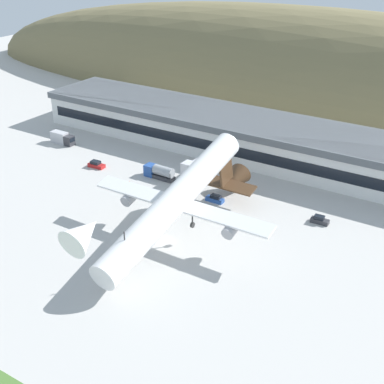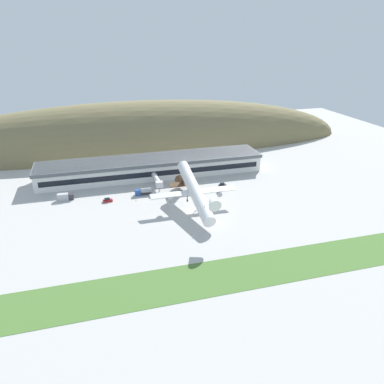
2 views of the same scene
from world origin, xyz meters
name	(u,v)px [view 2 (image 2 of 2)]	position (x,y,z in m)	size (l,w,h in m)	color
ground_plane	(192,211)	(0.00, 0.00, 0.00)	(381.42, 381.42, 0.00)	#B7B5AF
grass_strip_foreground	(232,274)	(0.00, -47.92, 0.04)	(343.27, 18.04, 0.08)	#4C7533
hill_backdrop	(135,147)	(-10.30, 102.59, 0.00)	(300.82, 58.15, 61.00)	olive
terminal_building	(152,166)	(-8.73, 47.71, 5.44)	(118.98, 20.99, 9.61)	white
jetway_0	(157,180)	(-9.38, 29.28, 3.99)	(3.38, 15.33, 5.43)	silver
cargo_airplane	(194,191)	(1.73, 1.86, 8.45)	(38.04, 54.08, 16.89)	white
service_car_0	(108,200)	(-34.35, 19.57, 0.69)	(4.39, 2.09, 1.67)	#B21E1E
service_car_1	(222,185)	(22.53, 22.82, 0.67)	(3.75, 1.77, 1.61)	#333338
service_car_2	(180,192)	(-0.09, 19.51, 0.67)	(4.04, 1.65, 1.62)	#264C99
fuel_truck	(65,197)	(-52.92, 26.78, 1.52)	(7.22, 2.37, 3.18)	#333338
box_truck	(143,192)	(-17.36, 22.89, 1.57)	(7.87, 2.58, 3.29)	#264C99
traffic_cone_0	(136,200)	(-21.77, 16.89, 0.28)	(0.52, 0.52, 0.58)	orange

